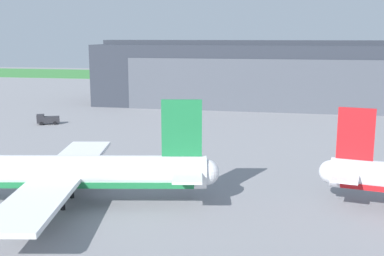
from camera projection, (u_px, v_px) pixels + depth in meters
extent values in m
plane|color=gray|center=(75.00, 184.00, 65.21)|extent=(440.00, 440.00, 0.00)
cube|color=#3C843E|center=(230.00, 76.00, 237.49)|extent=(440.00, 56.00, 0.08)
cube|color=#2D333D|center=(264.00, 75.00, 138.63)|extent=(95.10, 28.71, 17.32)
cube|color=#4C515B|center=(261.00, 86.00, 125.00)|extent=(72.28, 0.30, 13.85)
cube|color=#2D333D|center=(265.00, 42.00, 136.87)|extent=(95.10, 6.89, 1.20)
sphere|color=silver|center=(331.00, 172.00, 57.87)|extent=(2.81, 2.81, 2.81)
cube|color=red|center=(356.00, 134.00, 56.01)|extent=(4.20, 1.16, 6.13)
cube|color=silver|center=(346.00, 177.00, 54.61)|extent=(3.77, 5.49, 0.28)
cube|color=silver|center=(349.00, 165.00, 59.58)|extent=(3.77, 5.49, 0.28)
cylinder|color=white|center=(54.00, 172.00, 56.96)|extent=(36.37, 10.62, 3.94)
sphere|color=white|center=(206.00, 172.00, 56.79)|extent=(3.08, 3.08, 3.08)
cube|color=#1E7A42|center=(54.00, 181.00, 57.17)|extent=(33.53, 10.12, 0.69)
cube|color=#1E7A42|center=(182.00, 128.00, 55.81)|extent=(4.71, 1.27, 6.70)
cube|color=white|center=(188.00, 162.00, 59.65)|extent=(4.23, 6.03, 0.28)
cube|color=white|center=(188.00, 176.00, 53.83)|extent=(4.23, 6.03, 0.28)
cube|color=white|center=(79.00, 156.00, 66.15)|extent=(8.75, 17.17, 0.56)
cube|color=white|center=(34.00, 202.00, 47.95)|extent=(8.75, 17.17, 0.56)
cylinder|color=gray|center=(71.00, 169.00, 65.14)|extent=(4.08, 2.83, 2.17)
cylinder|color=gray|center=(32.00, 211.00, 49.51)|extent=(4.08, 2.83, 2.17)
cylinder|color=black|center=(72.00, 190.00, 59.55)|extent=(0.56, 0.56, 1.99)
cylinder|color=black|center=(63.00, 202.00, 55.48)|extent=(0.56, 0.56, 1.99)
cube|color=#28282D|center=(41.00, 119.00, 108.43)|extent=(2.16, 2.18, 1.97)
cube|color=#28282D|center=(52.00, 119.00, 109.04)|extent=(3.69, 2.89, 1.40)
cylinder|color=black|center=(42.00, 122.00, 109.53)|extent=(0.80, 0.55, 0.76)
cylinder|color=black|center=(41.00, 124.00, 107.78)|extent=(0.80, 0.55, 0.76)
cylinder|color=black|center=(55.00, 122.00, 110.21)|extent=(0.80, 0.55, 0.76)
cylinder|color=black|center=(55.00, 123.00, 108.45)|extent=(0.80, 0.55, 0.76)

